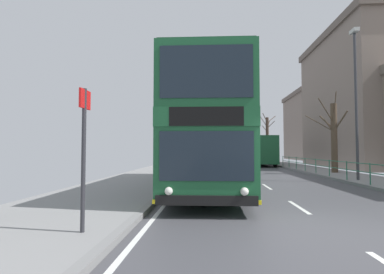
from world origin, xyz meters
TOP-DOWN VIEW (x-y plane):
  - ground at (-0.72, -0.00)m, footprint 15.80×140.00m
  - double_decker_bus_main at (-2.74, 6.46)m, footprint 2.90×11.32m
  - background_bus_far_lane at (2.80, 26.98)m, footprint 2.71×10.26m
  - pedestrian_railing_far_kerb at (4.45, 9.41)m, footprint 0.05×26.61m
  - bus_stop_sign_near at (-4.94, -0.85)m, footprint 0.08×0.44m
  - street_lamp_far_side at (5.02, 9.45)m, footprint 0.28×0.60m
  - bare_tree_far_00 at (5.49, 35.66)m, footprint 2.59×2.81m
  - bare_tree_far_01 at (5.90, 14.44)m, footprint 2.11×2.33m
  - background_building_00 at (18.12, 47.47)m, footprint 12.46×12.44m
  - background_building_01 at (14.69, 23.78)m, footprint 11.98×15.17m

SIDE VIEW (x-z plane):
  - ground at x=-0.72m, z-range -0.06..0.14m
  - pedestrian_railing_far_kerb at x=4.45m, z-range 0.31..1.27m
  - background_bus_far_lane at x=2.80m, z-range 0.15..3.24m
  - bus_stop_sign_near at x=-4.94m, z-range 0.45..3.13m
  - double_decker_bus_main at x=-2.74m, z-range 0.11..4.63m
  - bare_tree_far_01 at x=5.90m, z-range -0.10..5.31m
  - bare_tree_far_00 at x=5.49m, z-range 0.08..6.69m
  - street_lamp_far_side at x=5.02m, z-range 0.75..8.64m
  - background_building_00 at x=18.12m, z-range 0.03..11.87m
  - background_building_01 at x=14.69m, z-range 0.03..13.44m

